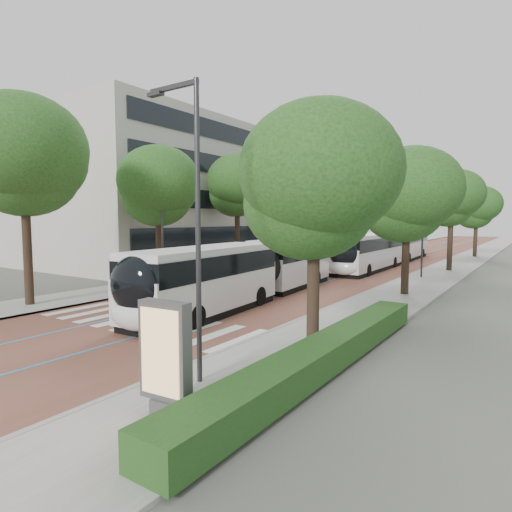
{
  "coord_description": "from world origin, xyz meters",
  "views": [
    {
      "loc": [
        14.38,
        -11.48,
        4.52
      ],
      "look_at": [
        0.8,
        8.59,
        2.4
      ],
      "focal_mm": 30.0,
      "sensor_mm": 36.0,
      "label": 1
    }
  ],
  "objects": [
    {
      "name": "hedge",
      "position": [
        9.1,
        0.0,
        0.52
      ],
      "size": [
        1.2,
        14.0,
        0.8
      ],
      "primitive_type": "cube",
      "color": "#1D4116",
      "rests_on": "sidewalk_right"
    },
    {
      "name": "bus_queued_0",
      "position": [
        1.83,
        24.08,
        1.62
      ],
      "size": [
        2.73,
        12.44,
        3.2
      ],
      "rotation": [
        0.0,
        0.0,
        0.02
      ],
      "color": "silver",
      "rests_on": "ground"
    },
    {
      "name": "lane_line_right",
      "position": [
        1.6,
        40.0,
        0.02
      ],
      "size": [
        0.12,
        126.0,
        0.01
      ],
      "primitive_type": "cube",
      "color": "#2689C0",
      "rests_on": "road"
    },
    {
      "name": "sidewalk_right",
      "position": [
        7.5,
        40.0,
        0.06
      ],
      "size": [
        4.0,
        140.0,
        0.12
      ],
      "primitive_type": "cube",
      "color": "gray",
      "rests_on": "ground"
    },
    {
      "name": "sidewalk_left",
      "position": [
        -7.5,
        40.0,
        0.06
      ],
      "size": [
        4.0,
        140.0,
        0.12
      ],
      "primitive_type": "cube",
      "color": "gray",
      "rests_on": "ground"
    },
    {
      "name": "office_building",
      "position": [
        -19.47,
        28.0,
        7.0
      ],
      "size": [
        18.11,
        40.0,
        14.0
      ],
      "color": "#9C9B91",
      "rests_on": "ground"
    },
    {
      "name": "lead_bus",
      "position": [
        1.02,
        7.45,
        1.63
      ],
      "size": [
        3.99,
        18.54,
        3.2
      ],
      "rotation": [
        0.0,
        0.0,
        0.08
      ],
      "color": "black",
      "rests_on": "ground"
    },
    {
      "name": "ground",
      "position": [
        0.0,
        0.0,
        0.0
      ],
      "size": [
        160.0,
        160.0,
        0.0
      ],
      "primitive_type": "plane",
      "color": "#51544C",
      "rests_on": "ground"
    },
    {
      "name": "trees_left",
      "position": [
        -7.5,
        26.18,
        6.89
      ],
      "size": [
        6.32,
        61.32,
        10.08
      ],
      "color": "black",
      "rests_on": "ground"
    },
    {
      "name": "streetlight_far",
      "position": [
        6.62,
        22.0,
        4.82
      ],
      "size": [
        1.82,
        0.2,
        8.0
      ],
      "color": "#303133",
      "rests_on": "sidewalk_right"
    },
    {
      "name": "bus_queued_1",
      "position": [
        1.56,
        36.86,
        1.62
      ],
      "size": [
        3.01,
        12.49,
        3.2
      ],
      "rotation": [
        0.0,
        0.0,
        0.04
      ],
      "color": "silver",
      "rests_on": "ground"
    },
    {
      "name": "kerb_left",
      "position": [
        -5.6,
        40.0,
        0.06
      ],
      "size": [
        0.2,
        140.0,
        0.14
      ],
      "primitive_type": "cube",
      "color": "gray",
      "rests_on": "ground"
    },
    {
      "name": "trees_right",
      "position": [
        7.7,
        19.24,
        5.66
      ],
      "size": [
        5.63,
        47.21,
        8.07
      ],
      "color": "black",
      "rests_on": "ground"
    },
    {
      "name": "ad_panel",
      "position": [
        7.54,
        -4.96,
        1.48
      ],
      "size": [
        1.28,
        0.53,
        2.6
      ],
      "rotation": [
        0.0,
        0.0,
        0.08
      ],
      "color": "#59595B",
      "rests_on": "sidewalk_right"
    },
    {
      "name": "streetlight_near",
      "position": [
        6.62,
        -3.0,
        4.82
      ],
      "size": [
        1.82,
        0.2,
        8.0
      ],
      "color": "#303133",
      "rests_on": "sidewalk_right"
    },
    {
      "name": "lamp_post_left",
      "position": [
        -6.1,
        8.0,
        4.12
      ],
      "size": [
        0.14,
        0.14,
        8.0
      ],
      "primitive_type": "cylinder",
      "color": "#303133",
      "rests_on": "sidewalk_left"
    },
    {
      "name": "kerb_right",
      "position": [
        5.6,
        40.0,
        0.06
      ],
      "size": [
        0.2,
        140.0,
        0.14
      ],
      "primitive_type": "cube",
      "color": "gray",
      "rests_on": "ground"
    },
    {
      "name": "road",
      "position": [
        0.0,
        40.0,
        0.01
      ],
      "size": [
        11.0,
        140.0,
        0.02
      ],
      "primitive_type": "cube",
      "color": "brown",
      "rests_on": "ground"
    },
    {
      "name": "lane_line_left",
      "position": [
        -1.6,
        40.0,
        0.02
      ],
      "size": [
        0.12,
        126.0,
        0.01
      ],
      "primitive_type": "cube",
      "color": "#2689C0",
      "rests_on": "road"
    },
    {
      "name": "zebra_crossing",
      "position": [
        0.2,
        1.0,
        0.03
      ],
      "size": [
        10.55,
        3.6,
        0.01
      ],
      "color": "silver",
      "rests_on": "ground"
    }
  ]
}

